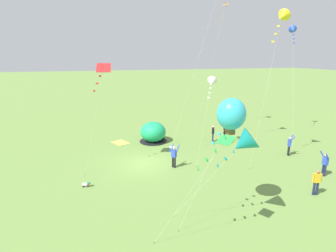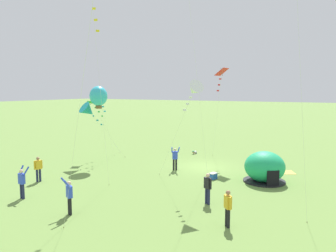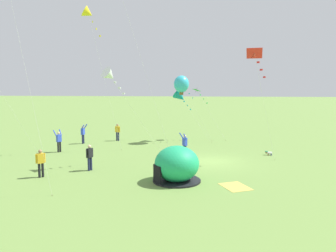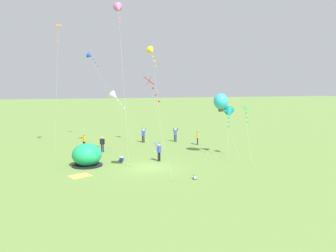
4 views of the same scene
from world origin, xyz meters
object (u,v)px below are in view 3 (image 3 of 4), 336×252
object	(u,v)px
person_watching_sky	(59,140)
person_center_field	(90,156)
popup_tent	(177,165)
kite_teal	(180,97)
person_strolling	(118,131)
kite_green	(199,93)
cooler_box	(167,164)
kite_white	(110,76)
toddler_crawling	(269,153)
person_arms_raised	(83,133)
kite_yellow	(88,13)
kite_red	(256,57)
person_with_toddler	(185,144)
person_near_tent	(41,162)
kite_cyan	(181,84)

from	to	relation	value
person_watching_sky	person_center_field	world-z (taller)	person_watching_sky
popup_tent	kite_teal	distance (m)	15.07
person_strolling	kite_green	world-z (taller)	kite_green
cooler_box	kite_green	bearing A→B (deg)	-8.62
person_strolling	kite_white	distance (m)	11.93
toddler_crawling	person_watching_sky	distance (m)	17.36
toddler_crawling	kite_teal	distance (m)	10.92
toddler_crawling	kite_green	size ratio (longest dim) A/B	0.10
person_arms_raised	kite_yellow	distance (m)	11.20
person_center_field	kite_red	size ratio (longest dim) A/B	0.21
kite_yellow	kite_white	distance (m)	7.67
kite_yellow	cooler_box	bearing A→B (deg)	-123.39
person_with_toddler	person_near_tent	bearing A→B (deg)	129.94
kite_green	kite_teal	size ratio (longest dim) A/B	1.03
person_near_tent	kite_cyan	world-z (taller)	kite_cyan
person_watching_sky	person_strolling	bearing A→B (deg)	-28.35
cooler_box	toddler_crawling	xyz separation A→B (m)	(4.83, -7.69, -0.04)
kite_teal	kite_cyan	xyz separation A→B (m)	(-0.99, -0.17, 1.26)
kite_cyan	person_with_toddler	bearing A→B (deg)	-173.30
person_watching_sky	person_arms_raised	world-z (taller)	same
person_near_tent	kite_cyan	size ratio (longest dim) A/B	0.26
person_watching_sky	cooler_box	bearing A→B (deg)	-112.72
kite_green	kite_yellow	xyz separation A→B (m)	(-7.73, 8.83, 6.59)
popup_tent	toddler_crawling	size ratio (longest dim) A/B	5.07
popup_tent	person_strolling	xyz separation A→B (m)	(13.55, 7.27, -0.03)
kite_green	kite_yellow	size ratio (longest dim) A/B	0.45
kite_yellow	person_strolling	bearing A→B (deg)	-6.84
toddler_crawling	person_watching_sky	bearing A→B (deg)	92.61
person_watching_sky	kite_green	distance (m)	14.67
person_center_field	kite_white	size ratio (longest dim) A/B	0.25
person_strolling	kite_red	size ratio (longest dim) A/B	0.21
popup_tent	kite_cyan	bearing A→B (deg)	3.32
popup_tent	kite_yellow	bearing A→B (deg)	45.16
toddler_crawling	person_near_tent	xyz separation A→B (m)	(-8.25, 15.00, 0.79)
popup_tent	cooler_box	bearing A→B (deg)	16.50
kite_yellow	person_with_toddler	bearing A→B (deg)	-97.62
toddler_crawling	person_with_toddler	bearing A→B (deg)	100.98
kite_green	kite_teal	distance (m)	2.12
person_watching_sky	person_with_toddler	bearing A→B (deg)	-92.74
popup_tent	person_with_toddler	size ratio (longest dim) A/B	1.49
toddler_crawling	kite_yellow	xyz separation A→B (m)	(-0.24, 14.65, 11.19)
person_center_field	kite_white	distance (m)	5.54
kite_cyan	kite_white	world-z (taller)	kite_white
cooler_box	person_strolling	distance (m)	12.04
person_arms_raised	cooler_box	bearing A→B (deg)	-131.89
kite_green	kite_yellow	bearing A→B (deg)	131.19
person_watching_sky	person_center_field	distance (m)	7.27
kite_teal	person_near_tent	bearing A→B (deg)	153.57
person_with_toddler	kite_yellow	xyz separation A→B (m)	(1.06, 7.95, 10.37)
person_strolling	person_with_toddler	distance (m)	9.90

